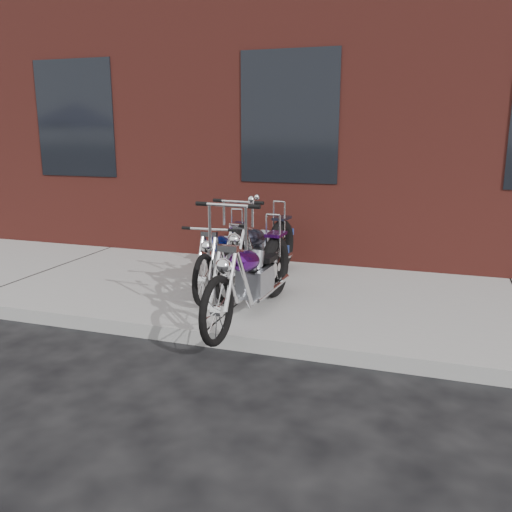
% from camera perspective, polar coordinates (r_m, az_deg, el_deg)
% --- Properties ---
extents(ground, '(120.00, 120.00, 0.00)m').
position_cam_1_polar(ground, '(5.31, -5.42, -9.49)').
color(ground, '#2D2D2E').
rests_on(ground, ground).
extents(sidewalk, '(22.00, 3.00, 0.15)m').
position_cam_1_polar(sidewalk, '(6.59, -0.16, -4.14)').
color(sidewalk, '#A3A2A0').
rests_on(sidewalk, ground).
extents(building_brick, '(22.00, 10.00, 8.00)m').
position_cam_1_polar(building_brick, '(12.77, 9.92, 21.87)').
color(building_brick, maroon).
rests_on(building_brick, ground).
extents(chopper_purple, '(0.54, 2.23, 1.25)m').
position_cam_1_polar(chopper_purple, '(5.54, -0.41, -2.37)').
color(chopper_purple, black).
rests_on(chopper_purple, sidewalk).
extents(chopper_blue, '(0.49, 2.03, 0.88)m').
position_cam_1_polar(chopper_blue, '(6.60, -3.37, -0.18)').
color(chopper_blue, black).
rests_on(chopper_blue, sidewalk).
extents(chopper_third, '(0.55, 2.22, 1.13)m').
position_cam_1_polar(chopper_third, '(6.68, 0.38, 0.32)').
color(chopper_third, black).
rests_on(chopper_third, sidewalk).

